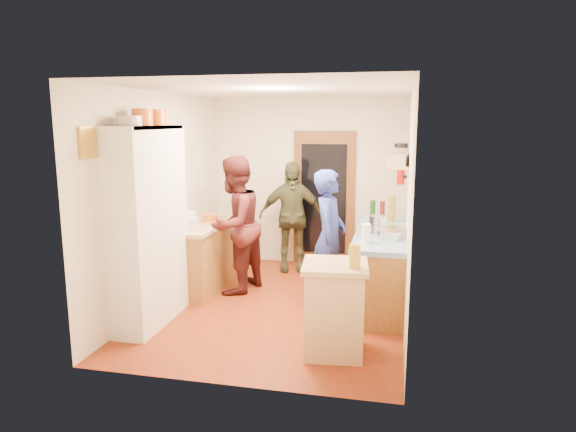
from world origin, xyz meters
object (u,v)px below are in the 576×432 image
(island_base, at_px, (334,311))
(person_back, at_px, (292,217))
(right_counter_base, at_px, (380,267))
(hutch_body, at_px, (148,227))
(person_hob, at_px, (332,238))
(person_left, at_px, (239,225))

(island_base, bearing_deg, person_back, 110.09)
(right_counter_base, bearing_deg, hutch_body, -152.53)
(right_counter_base, xyz_separation_m, island_base, (-0.38, -1.67, 0.01))
(hutch_body, distance_m, person_hob, 2.17)
(person_hob, bearing_deg, person_back, 31.72)
(hutch_body, xyz_separation_m, person_back, (1.13, 2.34, -0.27))
(person_hob, bearing_deg, hutch_body, 119.31)
(hutch_body, relative_size, person_hob, 1.31)
(person_left, bearing_deg, person_hob, 94.94)
(right_counter_base, xyz_separation_m, person_left, (-1.86, -0.06, 0.48))
(person_back, bearing_deg, hutch_body, -129.12)
(person_hob, distance_m, person_left, 1.29)
(hutch_body, height_order, person_back, hutch_body)
(right_counter_base, height_order, island_base, island_base)
(person_left, bearing_deg, island_base, 58.30)
(right_counter_base, relative_size, person_hob, 1.31)
(hutch_body, distance_m, person_left, 1.41)
(island_base, bearing_deg, right_counter_base, 77.28)
(right_counter_base, relative_size, person_left, 1.22)
(person_hob, distance_m, person_back, 1.55)
(person_hob, height_order, person_back, person_hob)
(right_counter_base, height_order, person_back, person_back)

